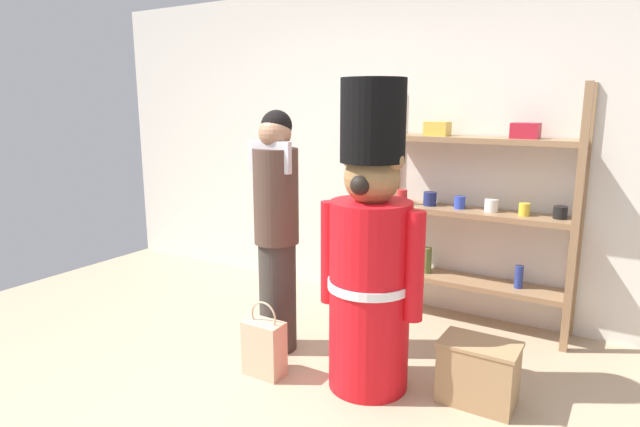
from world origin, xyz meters
TOP-DOWN VIEW (x-y plane):
  - back_wall at (0.00, 2.20)m, footprint 6.40×0.12m
  - merchandise_shelf at (0.58, 1.98)m, footprint 1.44×0.35m
  - teddy_bear_guard at (0.33, 0.74)m, footprint 0.64×0.49m
  - person_shopper at (-0.41, 0.86)m, footprint 0.31×0.30m
  - shopping_bag at (-0.27, 0.51)m, footprint 0.25×0.15m
  - display_crate at (0.94, 0.88)m, footprint 0.43×0.27m

SIDE VIEW (x-z plane):
  - shopping_bag at x=-0.27m, z-range -0.06..0.42m
  - display_crate at x=0.94m, z-range 0.00..0.36m
  - teddy_bear_guard at x=0.33m, z-range -0.10..1.69m
  - person_shopper at x=-0.41m, z-range 0.05..1.67m
  - merchandise_shelf at x=0.58m, z-range 0.01..1.80m
  - back_wall at x=0.00m, z-range 0.00..2.60m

